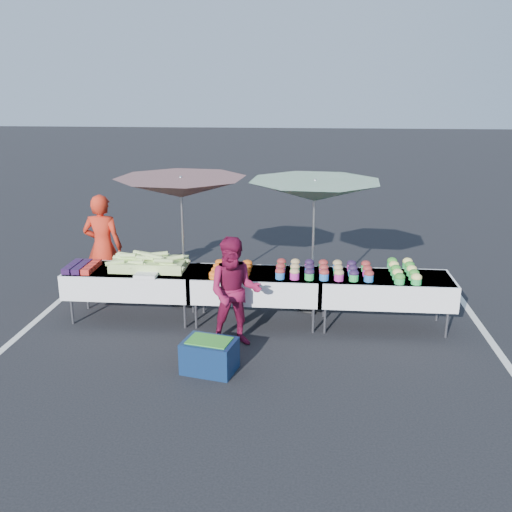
# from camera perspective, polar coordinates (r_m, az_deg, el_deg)

# --- Properties ---
(ground) EXTENTS (80.00, 80.00, 0.00)m
(ground) POSITION_cam_1_polar(r_m,az_deg,el_deg) (8.32, 0.00, -6.61)
(ground) COLOR black
(stripe_left) EXTENTS (0.10, 5.00, 0.00)m
(stripe_left) POSITION_cam_1_polar(r_m,az_deg,el_deg) (9.16, -20.47, -5.48)
(stripe_left) COLOR silver
(stripe_left) RESTS_ON ground
(stripe_right) EXTENTS (0.10, 5.00, 0.00)m
(stripe_right) POSITION_cam_1_polar(r_m,az_deg,el_deg) (8.66, 21.75, -6.88)
(stripe_right) COLOR silver
(stripe_right) RESTS_ON ground
(table_left) EXTENTS (1.86, 0.81, 0.75)m
(table_left) POSITION_cam_1_polar(r_m,az_deg,el_deg) (8.45, -12.26, -2.39)
(table_left) COLOR white
(table_left) RESTS_ON ground
(table_center) EXTENTS (1.86, 0.81, 0.75)m
(table_center) POSITION_cam_1_polar(r_m,az_deg,el_deg) (8.11, 0.00, -2.82)
(table_center) COLOR white
(table_center) RESTS_ON ground
(table_right) EXTENTS (1.86, 0.81, 0.75)m
(table_right) POSITION_cam_1_polar(r_m,az_deg,el_deg) (8.16, 12.72, -3.13)
(table_right) COLOR white
(table_right) RESTS_ON ground
(berry_punnets) EXTENTS (0.40, 0.54, 0.08)m
(berry_punnets) POSITION_cam_1_polar(r_m,az_deg,el_deg) (8.57, -16.99, -1.03)
(berry_punnets) COLOR black
(berry_punnets) RESTS_ON table_left
(corn_pile) EXTENTS (1.16, 0.57, 0.26)m
(corn_pile) POSITION_cam_1_polar(r_m,az_deg,el_deg) (8.34, -10.59, -0.69)
(corn_pile) COLOR #A5CB68
(corn_pile) RESTS_ON table_left
(plastic_bags) EXTENTS (0.30, 0.25, 0.05)m
(plastic_bags) POSITION_cam_1_polar(r_m,az_deg,el_deg) (8.04, -10.92, -1.87)
(plastic_bags) COLOR white
(plastic_bags) RESTS_ON table_left
(carrot_bowls) EXTENTS (0.55, 0.69, 0.11)m
(carrot_bowls) POSITION_cam_1_polar(r_m,az_deg,el_deg) (8.07, -2.48, -1.32)
(carrot_bowls) COLOR orange
(carrot_bowls) RESTS_ON table_center
(potato_cups) EXTENTS (1.34, 0.58, 0.16)m
(potato_cups) POSITION_cam_1_polar(r_m,az_deg,el_deg) (8.00, 6.79, -1.34)
(potato_cups) COLOR blue
(potato_cups) RESTS_ON table_right
(bean_baskets) EXTENTS (0.36, 0.86, 0.15)m
(bean_baskets) POSITION_cam_1_polar(r_m,az_deg,el_deg) (8.19, 14.56, -1.40)
(bean_baskets) COLOR green
(bean_baskets) RESTS_ON table_right
(vendor) EXTENTS (0.62, 0.41, 1.69)m
(vendor) POSITION_cam_1_polar(r_m,az_deg,el_deg) (9.32, -15.05, 0.87)
(vendor) COLOR red
(vendor) RESTS_ON ground
(customer) EXTENTS (0.74, 0.59, 1.46)m
(customer) POSITION_cam_1_polar(r_m,az_deg,el_deg) (7.38, -2.16, -3.63)
(customer) COLOR maroon
(customer) RESTS_ON ground
(umbrella_left) EXTENTS (2.45, 2.45, 2.02)m
(umbrella_left) POSITION_cam_1_polar(r_m,az_deg,el_deg) (8.57, -7.50, 6.71)
(umbrella_left) COLOR black
(umbrella_left) RESTS_ON ground
(umbrella_right) EXTENTS (2.47, 2.47, 2.00)m
(umbrella_right) POSITION_cam_1_polar(r_m,az_deg,el_deg) (8.33, 5.89, 6.40)
(umbrella_right) COLOR black
(umbrella_right) RESTS_ON ground
(storage_bin) EXTENTS (0.69, 0.57, 0.40)m
(storage_bin) POSITION_cam_1_polar(r_m,az_deg,el_deg) (6.92, -4.66, -9.83)
(storage_bin) COLOR #0E2246
(storage_bin) RESTS_ON ground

